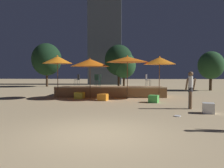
% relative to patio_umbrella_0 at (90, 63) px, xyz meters
% --- Properties ---
extents(ground_plane, '(120.00, 120.00, 0.00)m').
position_rel_patio_umbrella_0_xyz_m(ground_plane, '(1.60, -9.02, -2.48)').
color(ground_plane, tan).
extents(wooden_deck, '(8.09, 2.62, 0.77)m').
position_rel_patio_umbrella_0_xyz_m(wooden_deck, '(1.36, 1.62, -2.14)').
color(wooden_deck, olive).
rests_on(wooden_deck, ground).
extents(patio_umbrella_0, '(2.72, 2.72, 2.83)m').
position_rel_patio_umbrella_0_xyz_m(patio_umbrella_0, '(0.00, 0.00, 0.00)').
color(patio_umbrella_0, brown).
rests_on(patio_umbrella_0, ground).
extents(patio_umbrella_1, '(2.25, 2.25, 2.96)m').
position_rel_patio_umbrella_0_xyz_m(patio_umbrella_1, '(4.86, 0.31, 0.14)').
color(patio_umbrella_1, brown).
rests_on(patio_umbrella_1, ground).
extents(patio_umbrella_2, '(2.85, 2.85, 2.96)m').
position_rel_patio_umbrella_0_xyz_m(patio_umbrella_2, '(2.61, -0.21, 0.21)').
color(patio_umbrella_2, brown).
rests_on(patio_umbrella_2, ground).
extents(patio_umbrella_3, '(2.05, 2.05, 3.02)m').
position_rel_patio_umbrella_0_xyz_m(patio_umbrella_3, '(-2.25, -0.17, 0.19)').
color(patio_umbrella_3, brown).
rests_on(patio_umbrella_3, ground).
extents(cube_seat_0, '(0.68, 0.68, 0.44)m').
position_rel_patio_umbrella_0_xyz_m(cube_seat_0, '(-0.70, -0.27, -2.26)').
color(cube_seat_0, yellow).
rests_on(cube_seat_0, ground).
extents(cube_seat_1, '(0.71, 0.71, 0.43)m').
position_rel_patio_umbrella_0_xyz_m(cube_seat_1, '(1.02, -1.27, -2.27)').
color(cube_seat_1, orange).
rests_on(cube_seat_1, ground).
extents(cube_seat_2, '(0.58, 0.58, 0.45)m').
position_rel_patio_umbrella_0_xyz_m(cube_seat_2, '(6.05, -5.48, -2.26)').
color(cube_seat_2, white).
rests_on(cube_seat_2, ground).
extents(cube_seat_3, '(0.70, 0.70, 0.44)m').
position_rel_patio_umbrella_0_xyz_m(cube_seat_3, '(4.15, -2.06, -2.26)').
color(cube_seat_3, '#4CC651').
rests_on(cube_seat_3, ground).
extents(person_1, '(0.53, 0.31, 1.84)m').
position_rel_patio_umbrella_0_xyz_m(person_1, '(5.63, -4.30, -1.46)').
color(person_1, brown).
rests_on(person_1, ground).
extents(bistro_chair_0, '(0.45, 0.45, 0.90)m').
position_rel_patio_umbrella_0_xyz_m(bistro_chair_0, '(4.18, 1.89, -1.17)').
color(bistro_chair_0, '#47474C').
rests_on(bistro_chair_0, wooden_deck).
extents(bistro_chair_1, '(0.48, 0.48, 0.90)m').
position_rel_patio_umbrella_0_xyz_m(bistro_chair_1, '(-1.34, 2.21, -1.17)').
color(bistro_chair_1, '#2D3338').
rests_on(bistro_chair_1, wooden_deck).
extents(bistro_chair_2, '(0.41, 0.41, 0.90)m').
position_rel_patio_umbrella_0_xyz_m(bistro_chair_2, '(0.24, 1.99, -1.17)').
color(bistro_chair_2, '#1E4C47').
rests_on(bistro_chair_2, wooden_deck).
extents(bistro_chair_3, '(0.40, 0.40, 0.90)m').
position_rel_patio_umbrella_0_xyz_m(bistro_chair_3, '(0.57, 0.88, -1.17)').
color(bistro_chair_3, '#1E4C47').
rests_on(bistro_chair_3, wooden_deck).
extents(frisbee_disc, '(0.27, 0.27, 0.03)m').
position_rel_patio_umbrella_0_xyz_m(frisbee_disc, '(4.54, -6.26, -2.47)').
color(frisbee_disc, white).
rests_on(frisbee_disc, ground).
extents(background_tree_0, '(3.51, 3.51, 5.32)m').
position_rel_patio_umbrella_0_xyz_m(background_tree_0, '(1.72, 12.29, 0.90)').
color(background_tree_0, '#3D2B1C').
rests_on(background_tree_0, ground).
extents(background_tree_1, '(2.54, 2.54, 3.96)m').
position_rel_patio_umbrella_0_xyz_m(background_tree_1, '(11.16, 7.42, 0.06)').
color(background_tree_1, '#3D2B1C').
rests_on(background_tree_1, ground).
extents(background_tree_2, '(2.94, 2.94, 4.37)m').
position_rel_patio_umbrella_0_xyz_m(background_tree_2, '(2.38, 12.04, 0.26)').
color(background_tree_2, '#3D2B1C').
rests_on(background_tree_2, ground).
extents(background_tree_3, '(3.81, 3.81, 5.64)m').
position_rel_patio_umbrella_0_xyz_m(background_tree_3, '(-7.68, 12.84, 1.06)').
color(background_tree_3, '#3D2B1C').
rests_on(background_tree_3, ground).
extents(distant_building, '(5.15, 3.37, 13.64)m').
position_rel_patio_umbrella_0_xyz_m(distant_building, '(-0.58, 19.62, 4.34)').
color(distant_building, '#4C5666').
rests_on(distant_building, ground).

